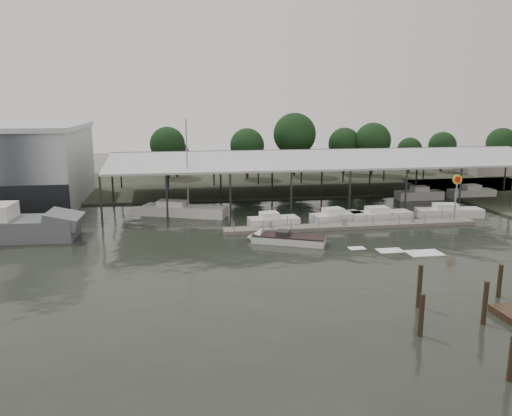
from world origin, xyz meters
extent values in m
plane|color=black|center=(0.00, 0.00, 0.00)|extent=(200.00, 200.00, 0.00)
cube|color=#3B4131|center=(0.00, 42.00, 0.10)|extent=(140.00, 30.00, 0.30)
cube|color=#2C2E31|center=(17.00, 28.00, 6.76)|extent=(58.00, 0.40, 0.30)
cylinder|color=#2C2E31|center=(-12.00, 16.50, 2.75)|extent=(0.24, 0.24, 5.50)
cylinder|color=#2C2E31|center=(-12.00, 39.50, 2.75)|extent=(0.24, 0.24, 5.50)
cylinder|color=#2C2E31|center=(46.00, 39.50, 2.75)|extent=(0.24, 0.24, 5.50)
cube|color=slate|center=(15.00, 10.00, 0.20)|extent=(28.00, 2.00, 0.40)
cylinder|color=gray|center=(2.00, 9.10, 0.80)|extent=(0.10, 0.10, 1.20)
cylinder|color=gray|center=(28.00, 10.90, 0.80)|extent=(0.10, 0.10, 1.20)
cube|color=gray|center=(14.00, 10.00, 0.70)|extent=(0.30, 0.30, 0.70)
cylinder|color=gray|center=(27.00, 10.00, 2.50)|extent=(0.16, 0.16, 5.00)
cylinder|color=yellow|center=(27.00, 10.00, 5.00)|extent=(1.10, 0.12, 1.10)
cylinder|color=red|center=(27.00, 9.93, 5.00)|extent=(0.70, 0.05, 0.70)
cube|color=gray|center=(55.00, 45.00, 2.00)|extent=(10.00, 8.00, 4.00)
cube|color=#565A5F|center=(-14.85, 10.90, 1.90)|extent=(3.59, 4.45, 1.84)
cube|color=silver|center=(-2.77, 18.97, 0.50)|extent=(10.38, 6.22, 1.40)
cube|color=white|center=(-4.28, 19.58, 1.40)|extent=(3.68, 2.88, 0.80)
cylinder|color=gray|center=(-2.30, 18.78, 6.18)|extent=(0.16, 0.16, 10.66)
cylinder|color=gray|center=(-4.00, 19.46, 1.90)|extent=(3.29, 1.42, 0.12)
cube|color=silver|center=(6.81, 5.12, 0.35)|extent=(7.15, 4.67, 0.90)
cone|color=silver|center=(3.70, 6.51, 0.35)|extent=(2.28, 2.48, 2.00)
cube|color=black|center=(6.81, 5.12, 0.75)|extent=(7.18, 4.72, 0.12)
cube|color=#2C2E31|center=(6.30, 5.34, 1.00)|extent=(1.67, 1.77, 0.50)
cube|color=white|center=(12.71, 2.46, 0.02)|extent=(2.30, 1.50, 0.04)
cube|color=white|center=(15.44, 1.23, 0.02)|extent=(3.10, 2.00, 0.04)
cube|color=white|center=(18.18, 0.00, 0.02)|extent=(3.90, 2.50, 0.04)
cube|color=silver|center=(6.70, 11.90, 0.50)|extent=(5.63, 2.68, 1.10)
cube|color=white|center=(6.20, 11.90, 1.30)|extent=(2.05, 1.77, 0.70)
cube|color=silver|center=(14.24, 12.80, 0.50)|extent=(6.43, 3.64, 1.10)
cube|color=white|center=(13.74, 12.80, 1.30)|extent=(2.46, 2.08, 0.70)
cube|color=silver|center=(19.45, 12.69, 0.50)|extent=(7.13, 2.59, 1.10)
cube|color=white|center=(18.95, 12.69, 1.30)|extent=(2.54, 1.74, 0.70)
cube|color=silver|center=(28.16, 13.05, 0.50)|extent=(7.87, 2.99, 1.10)
cube|color=white|center=(27.66, 13.05, 1.30)|extent=(2.84, 1.88, 0.70)
cylinder|color=#2D2316|center=(14.50, -14.28, 1.06)|extent=(0.32, 0.32, 3.33)
cylinder|color=#2D2316|center=(9.90, -15.12, 0.98)|extent=(0.32, 0.32, 3.16)
cylinder|color=#2D2316|center=(11.78, -11.27, 1.17)|extent=(0.32, 0.32, 3.53)
cylinder|color=#2D2316|center=(18.14, -10.53, 0.88)|extent=(0.32, 0.32, 2.97)
cylinder|color=#2D2316|center=(11.92, -20.30, 0.86)|extent=(0.32, 0.32, 2.93)
cylinder|color=black|center=(-4.77, 49.39, 2.20)|extent=(0.50, 0.50, 4.40)
sphere|color=#183817|center=(-4.77, 49.39, 6.16)|extent=(6.16, 6.16, 6.16)
cylinder|color=black|center=(-3.26, 50.22, 1.61)|extent=(0.50, 0.50, 3.22)
sphere|color=#183817|center=(-3.26, 50.22, 4.51)|extent=(4.51, 4.51, 4.51)
cylinder|color=black|center=(8.97, 46.52, 2.14)|extent=(0.50, 0.50, 4.29)
sphere|color=#183817|center=(8.97, 46.52, 6.00)|extent=(6.00, 6.00, 6.00)
cylinder|color=black|center=(18.01, 48.64, 2.76)|extent=(0.50, 0.50, 5.52)
sphere|color=#183817|center=(18.01, 48.64, 7.72)|extent=(7.72, 7.72, 7.72)
cylinder|color=black|center=(27.55, 48.78, 2.11)|extent=(0.50, 0.50, 4.22)
sphere|color=#183817|center=(27.55, 48.78, 5.90)|extent=(5.90, 5.90, 5.90)
cylinder|color=black|center=(32.22, 46.69, 2.33)|extent=(0.50, 0.50, 4.67)
sphere|color=#183817|center=(32.22, 46.69, 6.54)|extent=(6.54, 6.54, 6.54)
cylinder|color=black|center=(40.41, 48.47, 1.65)|extent=(0.50, 0.50, 3.30)
sphere|color=#183817|center=(40.41, 48.47, 4.62)|extent=(4.62, 4.62, 4.62)
cylinder|color=black|center=(47.44, 49.13, 1.88)|extent=(0.50, 0.50, 3.75)
sphere|color=#183817|center=(47.44, 49.13, 5.25)|extent=(5.25, 5.25, 5.25)
cylinder|color=black|center=(58.43, 46.84, 2.06)|extent=(0.50, 0.50, 4.12)
sphere|color=#183817|center=(58.43, 46.84, 5.77)|extent=(5.77, 5.77, 5.77)
camera|label=1|loc=(-3.96, -40.05, 13.28)|focal=35.00mm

